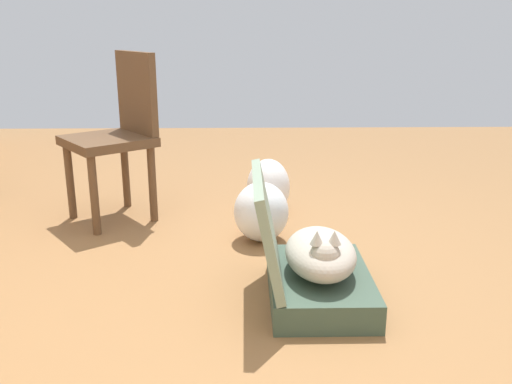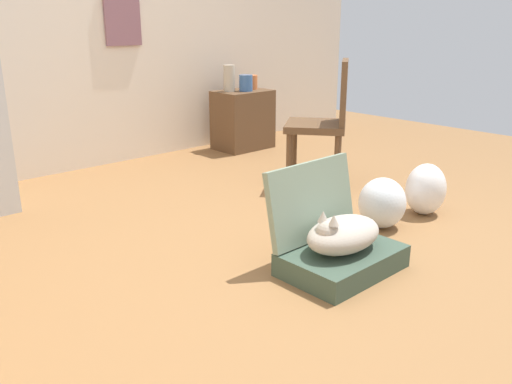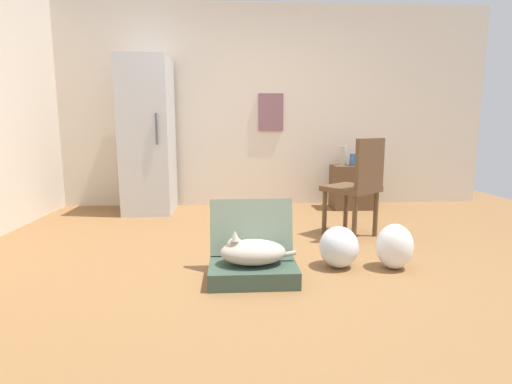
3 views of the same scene
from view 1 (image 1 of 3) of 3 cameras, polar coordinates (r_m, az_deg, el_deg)
ground_plane at (r=2.37m, az=-5.88°, el=-10.26°), size 7.68×7.68×0.00m
suitcase_base at (r=2.31m, az=6.50°, el=-9.47°), size 0.59×0.40×0.12m
suitcase_lid at (r=2.18m, az=1.17°, el=-3.49°), size 0.59×0.12×0.40m
cat at (r=2.24m, az=6.64°, el=-6.25°), size 0.52×0.28×0.22m
plastic_bag_white at (r=2.85m, az=0.54°, el=-2.04°), size 0.29×0.28×0.31m
plastic_bag_clear at (r=3.23m, az=1.27°, el=0.48°), size 0.27×0.25×0.33m
chair at (r=3.20m, az=-13.88°, el=6.15°), size 0.60×0.60×0.93m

